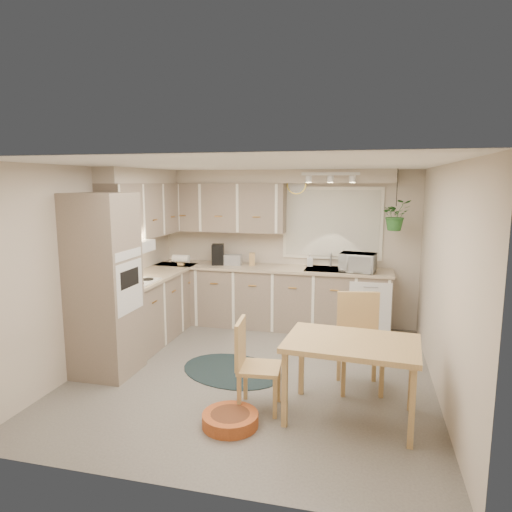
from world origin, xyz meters
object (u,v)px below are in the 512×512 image
chair_left (260,365)px  braided_rug (232,370)px  pet_bed (230,420)px  chair_back (360,343)px  microwave (358,260)px  dining_table (350,380)px

chair_left → braided_rug: size_ratio=0.71×
braided_rug → pet_bed: bearing=-73.9°
chair_back → microwave: 1.90m
chair_left → braided_rug: 1.06m
microwave → chair_back: bearing=-77.8°
microwave → chair_left: bearing=-99.6°
pet_bed → microwave: bearing=70.1°
chair_back → microwave: (-0.09, 1.80, 0.59)m
chair_left → chair_back: 1.17m
dining_table → chair_back: chair_back is taller
dining_table → braided_rug: (-1.40, 0.78, -0.38)m
braided_rug → microwave: bearing=50.7°
chair_left → pet_bed: (-0.19, -0.39, -0.39)m
chair_left → chair_back: chair_back is taller
dining_table → braided_rug: 1.64m
braided_rug → dining_table: bearing=-29.0°
braided_rug → chair_left: bearing=-56.5°
chair_left → microwave: size_ratio=1.82×
braided_rug → pet_bed: pet_bed is taller
pet_bed → chair_left: bearing=64.4°
chair_left → chair_back: (0.94, 0.69, 0.06)m
pet_bed → microwave: (1.04, 2.88, 1.05)m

